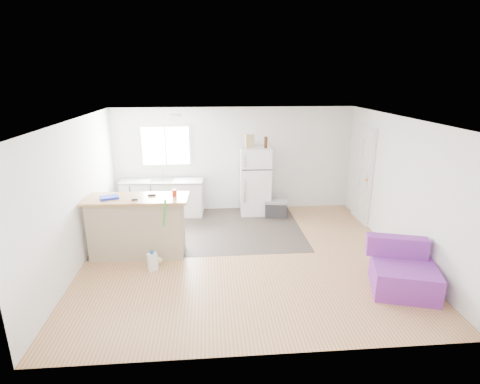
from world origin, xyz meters
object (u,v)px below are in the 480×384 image
object	(u,v)px
refrigerator	(255,181)
purple_seat	(403,273)
cardboard_box	(249,141)
cooler	(276,208)
bottle_right	(266,142)
peninsula	(138,226)
cleaner_jug	(153,261)
kitchen_cabinets	(163,197)
bottle_left	(266,143)
red_cup	(174,193)
mop	(160,250)
blue_tray	(109,197)

from	to	relation	value
refrigerator	purple_seat	size ratio (longest dim) A/B	1.40
purple_seat	cardboard_box	size ratio (longest dim) A/B	3.64
cooler	bottle_right	size ratio (longest dim) A/B	2.23
peninsula	purple_seat	xyz separation A→B (m)	(4.11, -1.48, -0.28)
refrigerator	cleaner_jug	bearing A→B (deg)	-126.19
peninsula	kitchen_cabinets	bearing A→B (deg)	86.06
purple_seat	bottle_left	world-z (taller)	bottle_left
cleaner_jug	red_cup	xyz separation A→B (m)	(0.36, 0.61, 0.98)
kitchen_cabinets	peninsula	world-z (taller)	kitchen_cabinets
red_cup	refrigerator	bearing A→B (deg)	49.79
mop	bottle_right	distance (m)	3.43
cooler	cardboard_box	size ratio (longest dim) A/B	1.86
refrigerator	cleaner_jug	world-z (taller)	refrigerator
red_cup	bottle_right	xyz separation A→B (m)	(1.87, 1.93, 0.53)
cleaner_jug	bottle_right	distance (m)	3.69
cooler	bottle_right	distance (m)	1.50
bottle_right	peninsula	bearing A→B (deg)	-142.61
peninsula	mop	size ratio (longest dim) A/B	1.52
bottle_left	red_cup	bearing A→B (deg)	-134.65
bottle_left	peninsula	bearing A→B (deg)	-143.13
purple_seat	cleaner_jug	size ratio (longest dim) A/B	3.13
kitchen_cabinets	red_cup	world-z (taller)	red_cup
cooler	peninsula	bearing A→B (deg)	-139.67
cleaner_jug	blue_tray	world-z (taller)	blue_tray
blue_tray	bottle_left	world-z (taller)	bottle_left
refrigerator	purple_seat	bearing A→B (deg)	-60.58
peninsula	red_cup	bearing A→B (deg)	3.07
red_cup	bottle_right	size ratio (longest dim) A/B	0.48
cooler	blue_tray	size ratio (longest dim) A/B	1.86
peninsula	purple_seat	distance (m)	4.38
kitchen_cabinets	bottle_left	xyz separation A→B (m)	(2.33, -0.11, 1.24)
purple_seat	bottle_left	distance (m)	3.98
cardboard_box	mop	bearing A→B (deg)	-127.54
red_cup	peninsula	bearing A→B (deg)	-178.92
kitchen_cabinets	cardboard_box	bearing A→B (deg)	2.15
cleaner_jug	blue_tray	xyz separation A→B (m)	(-0.74, 0.58, 0.94)
refrigerator	red_cup	world-z (taller)	refrigerator
kitchen_cabinets	purple_seat	size ratio (longest dim) A/B	1.72
peninsula	cleaner_jug	world-z (taller)	peninsula
mop	kitchen_cabinets	bearing A→B (deg)	63.01
cooler	purple_seat	size ratio (longest dim) A/B	0.51
kitchen_cabinets	cardboard_box	world-z (taller)	cardboard_box
peninsula	bottle_left	distance (m)	3.36
peninsula	cleaner_jug	bearing A→B (deg)	-60.23
mop	purple_seat	bearing A→B (deg)	-48.97
red_cup	bottle_left	xyz separation A→B (m)	(1.87, 1.89, 0.53)
mop	red_cup	distance (m)	1.00
cardboard_box	bottle_left	bearing A→B (deg)	-6.79
purple_seat	bottle_left	bearing A→B (deg)	131.81
kitchen_cabinets	red_cup	distance (m)	2.17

